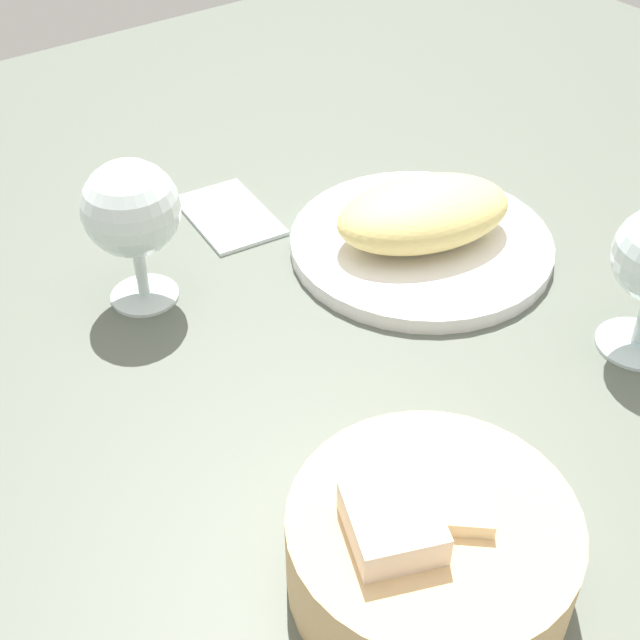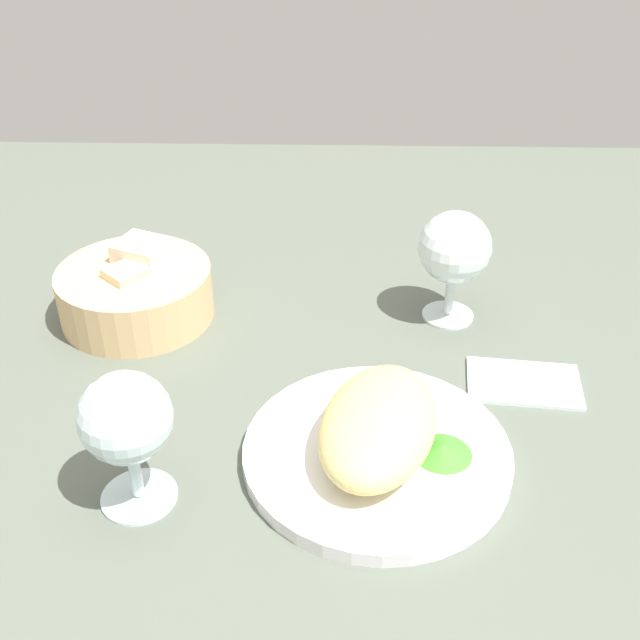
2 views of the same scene
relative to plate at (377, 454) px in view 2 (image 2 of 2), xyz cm
name	(u,v)px [view 2 (image 2 of 2)]	position (x,y,z in cm)	size (l,w,h in cm)	color
ground_plane	(300,430)	(4.76, 6.92, -1.70)	(140.00, 140.00, 2.00)	#555D51
plate	(377,454)	(0.00, 0.00, 0.00)	(23.38, 23.38, 1.40)	white
omelette	(378,425)	(0.00, 0.00, 3.29)	(15.99, 9.65, 5.18)	#DDC776
lettuce_garnish	(443,449)	(-0.60, -5.57, 1.24)	(5.15, 5.15, 1.07)	#418A2D
bread_basket	(136,291)	(22.54, 25.80, 2.43)	(16.77, 16.77, 7.88)	#D7B17B
wine_glass_near	(454,250)	(23.08, -8.71, 7.66)	(7.83, 7.83, 12.65)	silver
wine_glass_far	(126,423)	(-5.02, 19.78, 7.47)	(7.39, 7.39, 12.39)	silver
folded_napkin	(524,381)	(10.93, -14.89, -0.30)	(11.00, 7.00, 0.80)	white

